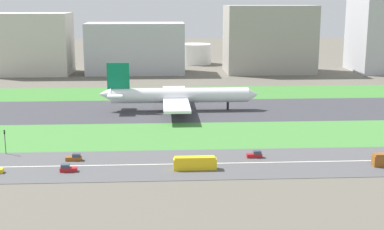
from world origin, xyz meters
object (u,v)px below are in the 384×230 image
(hangar_building, at_px, (136,48))
(cargo_warehouse, at_px, (384,27))
(car_6, at_px, (68,169))
(traffic_light, at_px, (5,140))
(office_tower, at_px, (269,39))
(car_1, at_px, (255,155))
(airliner, at_px, (176,96))
(bus_1, at_px, (195,163))
(fuel_tank_west, at_px, (195,54))
(fuel_tank_centre, at_px, (243,54))
(car_0, at_px, (74,158))
(terminal_building, at_px, (32,44))

(hangar_building, bearing_deg, cargo_warehouse, 0.00)
(car_6, bearing_deg, traffic_light, -40.43)
(car_6, relative_size, office_tower, 0.08)
(car_1, relative_size, cargo_warehouse, 0.08)
(car_6, distance_m, car_1, 52.91)
(airliner, height_order, office_tower, office_tower)
(bus_1, distance_m, fuel_tank_west, 237.52)
(car_1, relative_size, fuel_tank_centre, 0.17)
(traffic_light, xyz_separation_m, hangar_building, (30.77, 174.01, 10.98))
(car_0, height_order, fuel_tank_west, fuel_tank_west)
(traffic_light, relative_size, terminal_building, 0.16)
(hangar_building, bearing_deg, car_0, -92.96)
(car_6, relative_size, terminal_building, 0.10)
(traffic_light, height_order, fuel_tank_centre, fuel_tank_centre)
(bus_1, bearing_deg, hangar_building, -82.80)
(airliner, distance_m, car_1, 71.33)
(airliner, bearing_deg, traffic_light, -131.03)
(office_tower, xyz_separation_m, fuel_tank_centre, (-9.39, 45.00, -13.79))
(car_6, xyz_separation_m, fuel_tank_west, (48.69, 237.00, 6.02))
(terminal_building, bearing_deg, car_0, -73.79)
(fuel_tank_west, bearing_deg, car_1, -89.17)
(terminal_building, relative_size, hangar_building, 0.78)
(office_tower, bearing_deg, terminal_building, 180.00)
(fuel_tank_centre, bearing_deg, car_6, -109.17)
(airliner, distance_m, office_tower, 129.92)
(hangar_building, distance_m, fuel_tank_centre, 85.98)
(airliner, distance_m, car_0, 74.87)
(car_1, distance_m, traffic_light, 73.60)
(terminal_building, height_order, cargo_warehouse, cargo_warehouse)
(cargo_warehouse, relative_size, fuel_tank_west, 2.47)
(hangar_building, height_order, fuel_tank_centre, hangar_building)
(traffic_light, bearing_deg, office_tower, 57.02)
(car_6, relative_size, cargo_warehouse, 0.08)
(car_6, bearing_deg, bus_1, -180.00)
(car_6, xyz_separation_m, office_tower, (91.78, 192.00, 19.47))
(car_6, height_order, fuel_tank_west, fuel_tank_west)
(terminal_building, xyz_separation_m, hangar_building, (62.34, 0.00, -2.98))
(airliner, distance_m, hangar_building, 116.35)
(terminal_building, bearing_deg, airliner, -53.68)
(fuel_tank_centre, bearing_deg, car_1, -97.63)
(bus_1, bearing_deg, fuel_tank_west, -93.57)
(traffic_light, relative_size, fuel_tank_centre, 0.28)
(car_6, bearing_deg, cargo_warehouse, -130.48)
(car_6, xyz_separation_m, terminal_building, (-52.70, 192.00, 17.33))
(terminal_building, relative_size, fuel_tank_west, 2.07)
(car_1, xyz_separation_m, traffic_light, (-73.08, 7.99, 3.37))
(bus_1, height_order, car_1, bus_1)
(bus_1, xyz_separation_m, car_6, (-33.89, 0.00, -0.90))
(airliner, relative_size, terminal_building, 1.40)
(terminal_building, bearing_deg, office_tower, 0.00)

